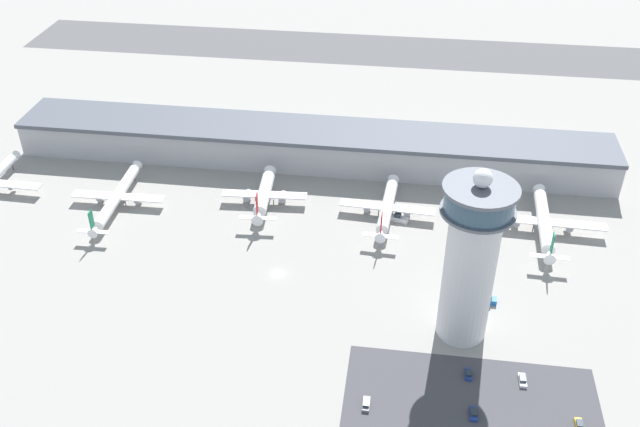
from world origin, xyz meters
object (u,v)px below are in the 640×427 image
airplane_gate_bravo (117,197)px  car_navy_sedan (366,404)px  airplane_gate_charlie (264,194)px  car_blue_compact (474,413)px  control_tower (471,257)px  car_silver_sedan (522,380)px  service_truck_catering (399,218)px  car_green_van (579,425)px  service_truck_fuel (486,300)px  car_grey_coupe (469,374)px  airplane_gate_echo (544,222)px  airplane_gate_delta (387,207)px

airplane_gate_bravo → car_navy_sedan: bearing=-39.4°
car_navy_sedan → airplane_gate_bravo: bearing=140.6°
airplane_gate_charlie → car_blue_compact: (70.02, -85.24, -3.90)m
control_tower → car_silver_sedan: control_tower is taller
service_truck_catering → car_blue_compact: size_ratio=1.47×
airplane_gate_bravo → car_green_van: 165.64m
car_navy_sedan → service_truck_fuel: bearing=54.0°
airplane_gate_bravo → service_truck_fuel: size_ratio=7.00×
control_tower → car_grey_coupe: control_tower is taller
airplane_gate_echo → service_truck_fuel: bearing=-118.2°
car_grey_coupe → airplane_gate_bravo: bearing=151.9°
control_tower → airplane_gate_delta: control_tower is taller
airplane_gate_charlie → car_silver_sedan: (82.97, -72.51, -3.83)m
airplane_gate_bravo → service_truck_fuel: bearing=-15.2°
service_truck_fuel → car_silver_sedan: bearing=-75.5°
control_tower → car_green_van: control_tower is taller
control_tower → car_blue_compact: size_ratio=11.70×
car_grey_coupe → airplane_gate_delta: bearing=110.1°
service_truck_catering → airplane_gate_echo: bearing=-0.8°
airplane_gate_charlie → car_green_van: size_ratio=8.10×
control_tower → car_blue_compact: control_tower is taller
control_tower → service_truck_catering: control_tower is taller
airplane_gate_bravo → airplane_gate_charlie: size_ratio=1.36×
airplane_gate_delta → service_truck_catering: 5.62m
service_truck_fuel → car_grey_coupe: size_ratio=1.57×
control_tower → car_green_van: bearing=-46.8°
car_grey_coupe → control_tower: bearing=96.1°
airplane_gate_charlie → car_silver_sedan: size_ratio=7.07×
car_grey_coupe → service_truck_catering: bearing=107.3°
car_navy_sedan → car_blue_compact: car_navy_sedan is taller
airplane_gate_bravo → airplane_gate_echo: size_ratio=1.08×
airplane_gate_echo → service_truck_catering: 47.99m
airplane_gate_echo → airplane_gate_bravo: bearing=-178.5°
service_truck_catering → car_grey_coupe: service_truck_catering is taller
control_tower → car_grey_coupe: (1.78, -16.65, -25.72)m
airplane_gate_echo → service_truck_fuel: 43.49m
service_truck_catering → car_blue_compact: bearing=-74.8°
car_silver_sedan → control_tower: bearing=132.8°
airplane_gate_echo → car_blue_compact: (-25.63, -81.06, -4.13)m
airplane_gate_bravo → service_truck_catering: airplane_gate_bravo is taller
service_truck_catering → car_grey_coupe: (21.39, -68.81, -0.46)m
airplane_gate_bravo → car_grey_coupe: 136.55m
car_silver_sedan → service_truck_fuel: bearing=104.5°
airplane_gate_charlie → car_green_van: airplane_gate_charlie is taller
car_green_van → car_blue_compact: (-25.23, 0.05, -0.04)m
control_tower → airplane_gate_echo: 62.61m
car_grey_coupe → car_blue_compact: 12.92m
car_green_van → control_tower: bearing=133.2°
car_navy_sedan → car_green_van: bearing=0.7°
airplane_gate_delta → service_truck_catering: bearing=-19.9°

